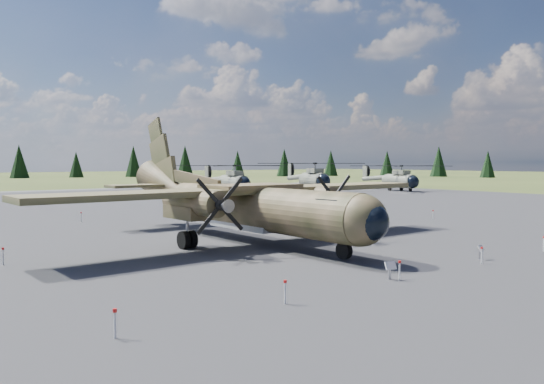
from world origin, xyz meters
TOP-DOWN VIEW (x-y plane):
  - ground at (0.00, 0.00)m, footprint 500.00×500.00m
  - apron at (0.00, 10.00)m, footprint 120.00×120.00m
  - transport_plane at (-3.04, -0.22)m, footprint 27.02×24.55m
  - helicopter_near at (22.18, 40.39)m, footprint 19.73×21.79m
  - helicopter_mid at (36.77, 38.55)m, footprint 23.96×24.23m
  - helicopter_far at (49.84, 31.45)m, footprint 20.48×21.70m
  - info_placard_left at (-4.12, -13.10)m, footprint 0.53×0.31m
  - info_placard_right at (3.06, -12.77)m, footprint 0.51×0.30m
  - barrier_fence at (-0.46, -0.08)m, footprint 33.12×29.62m
  - treeline at (0.74, 6.13)m, footprint 316.21×311.65m

SIDE VIEW (x-z plane):
  - ground at x=0.00m, z-range 0.00..0.00m
  - apron at x=0.00m, z-range -0.02..0.02m
  - info_placard_right at x=3.06m, z-range 0.12..0.88m
  - barrier_fence at x=-0.46m, z-range 0.08..0.93m
  - info_placard_left at x=-4.12m, z-range 0.13..0.90m
  - transport_plane at x=-3.04m, z-range -1.90..7.02m
  - helicopter_far at x=49.84m, z-range 0.92..5.32m
  - helicopter_near at x=22.18m, z-range 0.94..5.44m
  - helicopter_mid at x=36.77m, z-range 1.01..5.86m
  - treeline at x=0.74m, z-range -0.68..10.31m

